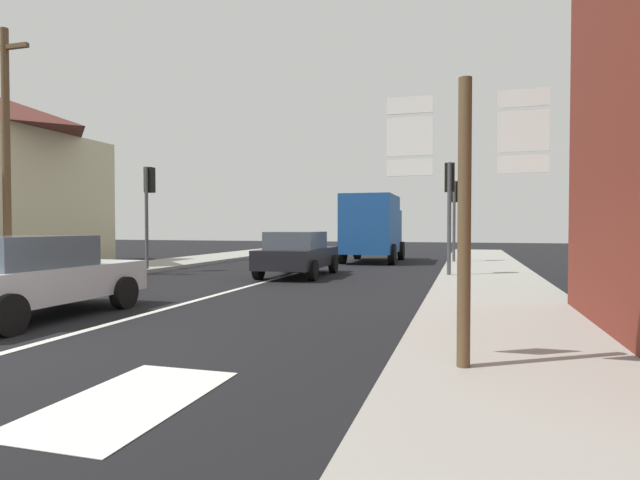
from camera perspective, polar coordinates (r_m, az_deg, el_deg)
name	(u,v)px	position (r m, az deg, el deg)	size (l,w,h in m)	color
ground_plane	(277,279)	(16.21, -4.81, -4.30)	(80.00, 80.00, 0.00)	black
sidewalk_right	(495,291)	(13.19, 18.82, -5.40)	(2.97, 44.00, 0.14)	gray
sidewalk_left	(61,277)	(17.90, -26.79, -3.69)	(2.97, 44.00, 0.14)	gray
lane_centre_stripe	(217,295)	(12.58, -11.33, -5.98)	(0.16, 12.00, 0.01)	silver
lane_turn_arrow	(128,401)	(5.34, -20.49, -16.36)	(1.20, 2.20, 0.01)	silver
sedan_near	(30,276)	(10.46, -29.48, -3.49)	(1.97, 4.20, 1.47)	#B7BABF
sedan_far	(298,253)	(16.90, -2.49, -1.48)	(2.04, 4.24, 1.47)	black
delivery_truck	(373,226)	(23.86, 5.86, 1.52)	(2.52, 5.02, 3.05)	#19478C
route_sign_post	(464,201)	(5.66, 15.74, 4.24)	(1.66, 0.14, 3.20)	brown
traffic_light_near_left	(149,195)	(19.37, -18.48, 4.80)	(0.30, 0.49, 3.76)	#47474C
traffic_light_near_right	(449,193)	(16.58, 14.18, 5.07)	(0.30, 0.49, 3.62)	#47474C
traffic_light_far_right	(454,203)	(22.95, 14.68, 4.00)	(0.30, 0.49, 3.59)	#47474C
utility_pole	(6,146)	(19.21, -31.49, 8.86)	(1.80, 0.24, 7.86)	brown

